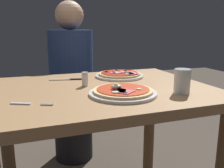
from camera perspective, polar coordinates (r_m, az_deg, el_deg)
dining_table at (r=1.18m, az=-2.67°, el=-6.85°), size 1.01×0.78×0.73m
pizza_foreground at (r=1.02m, az=2.51°, el=-1.82°), size 0.28×0.28×0.05m
pizza_across_left at (r=1.38m, az=1.78°, el=2.14°), size 0.27×0.27×0.03m
water_glass_near at (r=1.07m, az=15.81°, el=0.23°), size 0.07×0.07×0.10m
fork at (r=0.94m, az=-18.64°, el=-4.34°), size 0.15×0.08×0.00m
knife at (r=1.32m, az=-9.41°, el=1.09°), size 0.19×0.07×0.01m
salt_shaker at (r=1.17m, az=-6.24°, el=1.10°), size 0.03×0.03×0.07m
diner_person at (r=1.87m, az=-9.08°, el=-0.81°), size 0.32×0.32×1.18m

